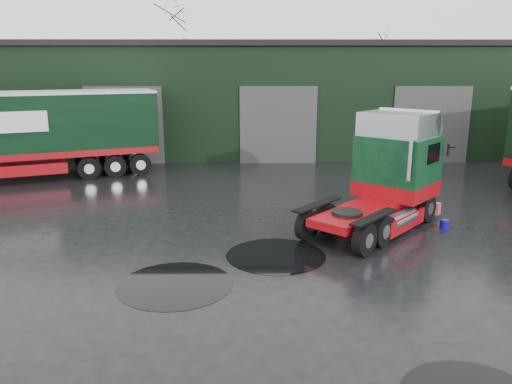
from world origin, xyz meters
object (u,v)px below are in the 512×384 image
tree_back_b (365,81)px  tree_back_a (171,69)px  wash_bucket (444,224)px  trailer_left (11,137)px  hero_tractor (373,174)px  warehouse (273,96)px

tree_back_b → tree_back_a: bearing=180.0°
wash_bucket → trailer_left: bearing=157.5°
hero_tractor → tree_back_b: size_ratio=0.78×
tree_back_a → tree_back_b: bearing=0.0°
trailer_left → wash_bucket: trailer_left is taller
wash_bucket → tree_back_a: size_ratio=0.03×
hero_tractor → warehouse: bearing=139.7°
wash_bucket → tree_back_b: size_ratio=0.04×
warehouse → wash_bucket: (4.77, -16.97, -3.02)m
warehouse → trailer_left: warehouse is taller
hero_tractor → tree_back_b: (5.67, 27.16, 1.93)m
hero_tractor → tree_back_b: 27.82m
warehouse → tree_back_a: tree_back_a is taller
hero_tractor → trailer_left: bearing=-164.5°
trailer_left → tree_back_b: bearing=-67.3°
hero_tractor → trailer_left: size_ratio=0.46×
wash_bucket → tree_back_b: 27.40m
warehouse → wash_bucket: 17.89m
wash_bucket → tree_back_a: tree_back_a is taller
hero_tractor → wash_bucket: (2.44, 0.19, -1.69)m
wash_bucket → tree_back_a: bearing=115.3°
tree_back_a → tree_back_b: (16.00, 0.00, -1.00)m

